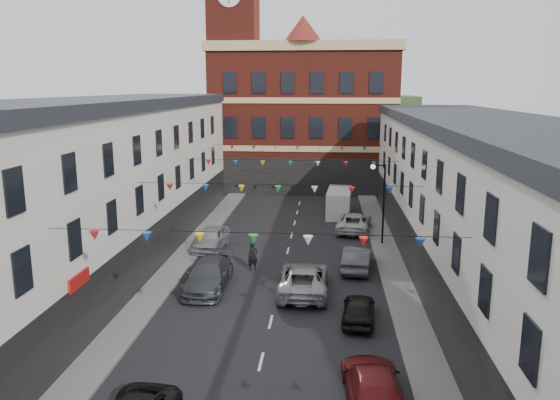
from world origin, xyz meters
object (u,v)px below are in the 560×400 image
(moving_car, at_px, (304,279))
(car_right_c, at_px, (373,386))
(car_left_d, at_px, (208,275))
(pedestrian, at_px, (253,256))
(car_right_d, at_px, (359,309))
(car_right_e, at_px, (357,257))
(car_right_f, at_px, (354,222))
(street_lamp, at_px, (381,193))
(car_left_e, at_px, (211,238))
(white_van, at_px, (339,203))

(moving_car, bearing_deg, car_right_c, 105.87)
(car_left_d, bearing_deg, pedestrian, 57.55)
(car_right_d, height_order, car_right_e, car_right_e)
(moving_car, height_order, pedestrian, pedestrian)
(car_right_f, distance_m, moving_car, 14.08)
(car_left_d, height_order, car_right_e, car_left_d)
(street_lamp, relative_size, car_right_d, 1.55)
(car_left_e, bearing_deg, white_van, 55.61)
(car_right_e, distance_m, white_van, 14.83)
(car_right_f, bearing_deg, car_right_c, 96.45)
(car_right_e, xyz_separation_m, pedestrian, (-6.56, -0.78, 0.14))
(car_right_f, height_order, moving_car, moving_car)
(street_lamp, xyz_separation_m, car_left_e, (-12.05, -2.12, -3.10))
(street_lamp, distance_m, car_right_d, 14.14)
(car_left_e, bearing_deg, car_right_f, 34.40)
(street_lamp, relative_size, car_left_e, 1.28)
(car_right_f, bearing_deg, car_right_e, 95.96)
(car_right_d, distance_m, moving_car, 4.66)
(car_right_f, relative_size, moving_car, 0.93)
(pedestrian, bearing_deg, moving_car, -69.60)
(car_left_d, height_order, moving_car, moving_car)
(car_left_d, distance_m, white_van, 20.53)
(street_lamp, relative_size, pedestrian, 3.28)
(car_left_d, distance_m, moving_car, 5.51)
(car_right_c, xyz_separation_m, car_right_e, (0.21, 15.19, 0.03))
(car_left_d, height_order, pedestrian, pedestrian)
(moving_car, bearing_deg, street_lamp, -116.66)
(white_van, bearing_deg, car_right_c, -84.85)
(car_right_d, bearing_deg, pedestrian, -43.90)
(car_left_d, bearing_deg, car_left_e, 100.61)
(car_right_e, height_order, car_right_f, car_right_e)
(car_right_c, bearing_deg, car_right_e, -93.17)
(street_lamp, bearing_deg, car_left_d, -137.25)
(street_lamp, distance_m, white_van, 9.96)
(car_right_d, bearing_deg, street_lamp, -94.15)
(street_lamp, distance_m, moving_car, 11.56)
(car_right_e, relative_size, white_van, 0.90)
(car_left_e, relative_size, pedestrian, 2.56)
(car_right_f, bearing_deg, car_left_e, 36.87)
(car_right_c, relative_size, car_right_f, 0.95)
(street_lamp, bearing_deg, car_right_d, -99.28)
(pedestrian, bearing_deg, car_right_d, -72.44)
(car_right_c, relative_size, white_van, 0.98)
(car_left_d, relative_size, car_right_f, 1.03)
(car_right_e, bearing_deg, car_right_f, -84.84)
(car_left_e, height_order, car_right_f, car_left_e)
(car_left_e, bearing_deg, pedestrian, -44.92)
(car_right_c, xyz_separation_m, car_right_d, (-0.12, 7.23, -0.09))
(car_right_d, xyz_separation_m, pedestrian, (-6.23, 7.18, 0.25))
(street_lamp, distance_m, car_right_c, 21.16)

